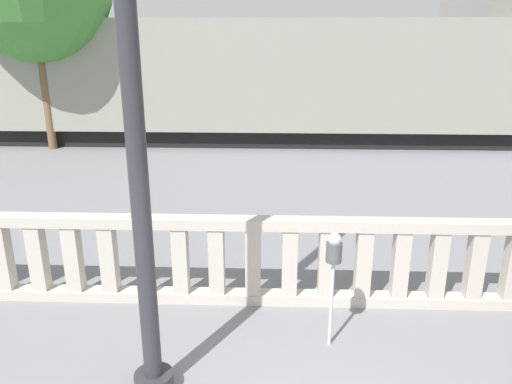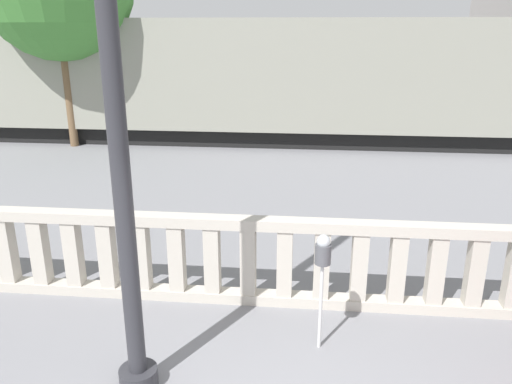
# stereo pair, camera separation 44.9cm
# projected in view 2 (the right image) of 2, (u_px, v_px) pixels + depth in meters

# --- Properties ---
(balustrade) EXTENTS (16.52, 0.24, 1.21)m
(balustrade) POSITION_uv_depth(u_px,v_px,m) (303.00, 263.00, 6.53)
(balustrade) COLOR #BCB5A8
(balustrade) RESTS_ON ground
(lamppost) EXTENTS (0.40, 0.40, 6.77)m
(lamppost) POSITION_uv_depth(u_px,v_px,m) (107.00, 19.00, 4.07)
(lamppost) COLOR #2D2D33
(lamppost) RESTS_ON ground
(parking_meter) EXTENTS (0.18, 0.18, 1.42)m
(parking_meter) POSITION_uv_depth(u_px,v_px,m) (323.00, 258.00, 5.46)
(parking_meter) COLOR silver
(parking_meter) RESTS_ON ground
(train_near) EXTENTS (24.70, 2.93, 4.43)m
(train_near) POSITION_uv_depth(u_px,v_px,m) (227.00, 78.00, 16.04)
(train_near) COLOR black
(train_near) RESTS_ON ground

